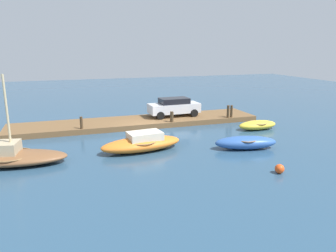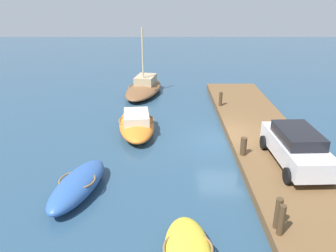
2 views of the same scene
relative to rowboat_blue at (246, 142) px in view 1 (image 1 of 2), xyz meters
The scene contains 12 objects.
ground_plane 8.01m from the rowboat_blue, 52.16° to the right, with size 84.00×84.00×0.00m, color navy.
dock_platform 9.70m from the rowboat_blue, 59.60° to the right, with size 19.97×3.69×0.41m, color brown.
rowboat_blue is the anchor object (origin of this frame).
rowboat_yellow 5.29m from the rowboat_blue, 131.41° to the right, with size 3.19×1.47×0.68m.
motorboat_orange 6.42m from the rowboat_blue, 15.39° to the right, with size 5.21×2.43×1.15m.
sailboat_brown 13.63m from the rowboat_blue, ahead, with size 6.17×3.33×4.84m.
mooring_post_west 7.34m from the rowboat_blue, 112.38° to the right, with size 0.20×0.20×1.02m, color #47331E.
mooring_post_mid_west 7.22m from the rowboat_blue, 110.04° to the right, with size 0.22×0.22×1.04m, color #47331E.
mooring_post_mid_east 7.23m from the rowboat_blue, 69.62° to the right, with size 0.28×0.28×0.82m, color #47331E.
mooring_post_east 11.61m from the rowboat_blue, 35.69° to the right, with size 0.21×0.21×0.88m, color #47331E.
parked_car 8.92m from the rowboat_blue, 79.42° to the right, with size 4.37×2.01×1.56m.
marker_buoy 4.06m from the rowboat_blue, 82.50° to the left, with size 0.47×0.47×0.47m, color #E54C19.
Camera 1 is at (5.70, 22.85, 6.18)m, focal length 34.26 mm.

